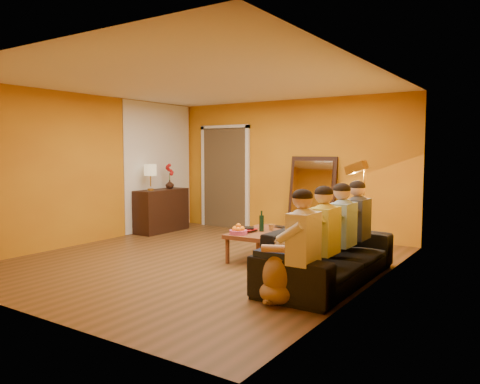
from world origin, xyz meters
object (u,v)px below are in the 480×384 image
Objects in this scene: person_far_left at (304,248)px; person_far_right at (358,227)px; sideboard at (162,210)px; wine_bottle at (262,221)px; mirror_frame at (312,197)px; vase at (170,184)px; sofa at (329,254)px; laptop at (282,228)px; tumbler at (271,227)px; coffee_table at (260,244)px; person_mid_left at (325,239)px; floor_lamp at (364,215)px; person_mid_right at (343,232)px; dog at (281,269)px; table_lamp at (150,177)px.

person_far_right is (0.00, 1.65, 0.00)m from person_far_left.
sideboard is at bearing 168.59° from person_far_right.
mirror_frame is at bearing 93.68° from wine_bottle.
sideboard is 0.57m from vase.
sofa is 4.64m from vase.
laptop is 3.20m from vase.
vase reaches higher than tumbler.
person_mid_left is at bearing -39.25° from coffee_table.
floor_lamp is 1.18× the size of person_mid_left.
person_mid_left is at bearing -40.69° from tumbler.
person_mid_left reaches higher than vase.
floor_lamp is 1.18× the size of person_mid_right.
dog is at bearing -31.96° from sideboard.
sofa is 13.30× the size of vase.
person_mid_right is (0.13, 0.10, 0.26)m from sofa.
person_far_left is at bearing -90.00° from person_mid_right.
sofa is at bearing -19.87° from sideboard.
dog is at bearing -57.42° from tumbler.
mirror_frame is 1.25× the size of person_mid_right.
vase is at bearing 90.00° from sideboard.
vase is at bearing 160.72° from tumbler.
person_mid_right is at bearing -33.37° from laptop.
person_far_left is at bearing -0.62° from dog.
vase is at bearing 164.93° from laptop.
mirror_frame is 2.92m from vase.
mirror_frame is at bearing 128.84° from person_far_right.
dog is 2.22× the size of laptop.
mirror_frame is 3.95m from person_far_left.
person_far_left is at bearing -50.99° from coffee_table.
mirror_frame reaches higher than tumbler.
wine_bottle reaches higher than laptop.
vase is (-4.37, 1.68, 0.33)m from person_mid_right.
laptop is at bearing 166.54° from person_far_right.
table_lamp reaches higher than laptop.
floor_lamp is (1.44, 0.43, 0.51)m from coffee_table.
mirror_frame is 2.97m from person_mid_right.
coffee_table is (2.87, -0.62, -0.90)m from table_lamp.
floor_lamp is 0.42m from person_far_right.
dog is 2.02m from wine_bottle.
coffee_table is 1.00× the size of person_mid_left.
floor_lamp reaches higher than sofa.
person_mid_left is (4.37, -1.68, -0.49)m from table_lamp.
person_far_left is 1.00× the size of person_far_right.
wine_bottle is at bearing 132.78° from person_far_left.
person_mid_left is at bearing -21.05° from table_lamp.
vase is (0.00, 0.55, -0.17)m from table_lamp.
laptop is (-1.32, 0.87, -0.18)m from person_mid_right.
tumbler is at bearing 155.25° from person_mid_right.
dog is 0.58× the size of person_mid_right.
table_lamp reaches higher than sideboard.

